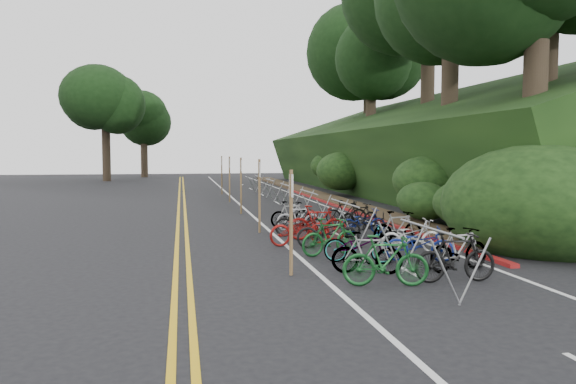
{
  "coord_description": "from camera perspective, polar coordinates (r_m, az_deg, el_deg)",
  "views": [
    {
      "loc": [
        -1.99,
        -13.8,
        2.72
      ],
      "look_at": [
        1.78,
        6.04,
        1.3
      ],
      "focal_mm": 35.0,
      "sensor_mm": 36.0,
      "label": 1
    }
  ],
  "objects": [
    {
      "name": "ground",
      "position": [
        14.21,
        -2.54,
        -7.02
      ],
      "size": [
        120.0,
        120.0,
        0.0
      ],
      "primitive_type": "plane",
      "color": "black",
      "rests_on": "ground"
    },
    {
      "name": "road_markings",
      "position": [
        24.2,
        -4.48,
        -2.43
      ],
      "size": [
        7.47,
        80.0,
        0.01
      ],
      "color": "gold",
      "rests_on": "ground"
    },
    {
      "name": "red_curb",
      "position": [
        27.06,
        5.8,
        -1.66
      ],
      "size": [
        0.25,
        28.0,
        0.1
      ],
      "primitive_type": "cube",
      "color": "maroon",
      "rests_on": "ground"
    },
    {
      "name": "embankment",
      "position": [
        36.08,
        13.74,
        3.67
      ],
      "size": [
        14.3,
        48.14,
        9.11
      ],
      "color": "black",
      "rests_on": "ground"
    },
    {
      "name": "tree_cluster",
      "position": [
        38.6,
        7.51,
        16.33
      ],
      "size": [
        31.98,
        53.65,
        17.54
      ],
      "color": "#2D2319",
      "rests_on": "ground"
    },
    {
      "name": "bike_rack_front",
      "position": [
        11.57,
        14.07,
        -5.2
      ],
      "size": [
        1.18,
        2.83,
        1.24
      ],
      "color": "gray",
      "rests_on": "ground"
    },
    {
      "name": "bike_racks_rest",
      "position": [
        27.33,
        -0.22,
        0.11
      ],
      "size": [
        1.14,
        23.0,
        1.17
      ],
      "color": "gray",
      "rests_on": "ground"
    },
    {
      "name": "signpost_near",
      "position": [
        12.39,
        0.32,
        -2.35
      ],
      "size": [
        0.08,
        0.4,
        2.35
      ],
      "color": "brown",
      "rests_on": "ground"
    },
    {
      "name": "signposts_rest",
      "position": [
        27.95,
        -5.44,
        1.36
      ],
      "size": [
        0.08,
        18.4,
        2.5
      ],
      "color": "brown",
      "rests_on": "ground"
    },
    {
      "name": "bike_front",
      "position": [
        16.52,
        1.23,
        -3.7
      ],
      "size": [
        1.04,
        2.01,
        1.0
      ],
      "primitive_type": "imported",
      "rotation": [
        0.0,
        0.0,
        1.77
      ],
      "color": "maroon",
      "rests_on": "ground"
    },
    {
      "name": "bike_valet",
      "position": [
        16.1,
        7.45,
        -3.99
      ],
      "size": [
        3.32,
        11.13,
        1.1
      ],
      "color": "#144C1E",
      "rests_on": "ground"
    }
  ]
}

